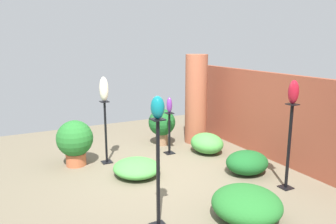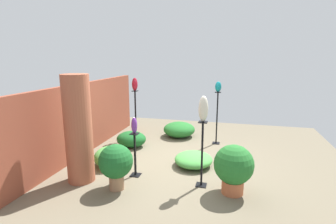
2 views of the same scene
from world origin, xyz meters
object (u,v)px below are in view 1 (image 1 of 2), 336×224
Objects in this scene: art_vase_ivory at (104,89)px; potted_plant_walkway_edge at (75,140)px; pedestal_violet at (169,135)px; art_vase_ruby at (293,92)px; potted_plant_mid_left at (162,123)px; pedestal_teal at (158,178)px; pedestal_ivory at (106,135)px; art_vase_teal at (158,107)px; art_vase_violet at (169,105)px; pedestal_ruby at (289,150)px; brick_pillar at (196,99)px.

potted_plant_walkway_edge is at bearing -103.70° from art_vase_ivory.
art_vase_ruby reaches higher than pedestal_violet.
pedestal_teal is at bearing -27.23° from potted_plant_mid_left.
pedestal_ivory is 4.39× the size of art_vase_teal.
potted_plant_mid_left is at bearing -165.30° from art_vase_ruby.
potted_plant_walkway_edge is at bearing -96.91° from pedestal_violet.
pedestal_ivory is at bearing 178.01° from art_vase_teal.
pedestal_teal is 5.12× the size of art_vase_teal.
art_vase_teal is 2.91m from art_vase_violet.
pedestal_ruby is 2.61m from art_vase_violet.
art_vase_ruby is at bearing 91.34° from art_vase_teal.
art_vase_ruby reaches higher than pedestal_teal.
art_vase_violet is at bearing 83.09° from potted_plant_walkway_edge.
art_vase_teal reaches higher than art_vase_violet.
pedestal_ruby is at bearing 91.34° from art_vase_teal.
art_vase_ivory reaches higher than potted_plant_walkway_edge.
pedestal_ruby reaches higher than potted_plant_mid_left.
brick_pillar is 2.95m from potted_plant_walkway_edge.
brick_pillar reaches higher than pedestal_ivory.
art_vase_teal is 0.32× the size of potted_plant_walkway_edge.
brick_pillar is 5.57× the size of art_vase_ruby.
pedestal_ivory is at bearing -93.98° from pedestal_violet.
pedestal_teal is 3.09× the size of art_vase_ivory.
brick_pillar is at bearing 179.35° from art_vase_ruby.
pedestal_ruby is 3.49m from art_vase_ivory.
brick_pillar is at bearing 140.51° from art_vase_teal.
art_vase_ruby is (-0.06, 2.38, 0.94)m from pedestal_teal.
pedestal_teal is 2.75m from potted_plant_walkway_edge.
potted_plant_walkway_edge is at bearing -85.54° from brick_pillar.
pedestal_violet is at bearing 0.00° from art_vase_violet.
pedestal_teal reaches higher than art_vase_violet.
art_vase_ruby is 3.39m from art_vase_ivory.
pedestal_violet is (0.46, -0.95, -0.64)m from brick_pillar.
pedestal_ruby is 4.29× the size of art_vase_violet.
potted_plant_mid_left is (-3.08, 1.58, -0.16)m from pedestal_teal.
pedestal_ivory reaches higher than pedestal_violet.
art_vase_teal is 2.56m from art_vase_ivory.
pedestal_violet is 1.00× the size of potted_plant_walkway_edge.
art_vase_ivory reaches higher than potted_plant_mid_left.
pedestal_ivory reaches higher than art_vase_violet.
pedestal_ivory reaches higher than potted_plant_walkway_edge.
art_vase_teal is at bearing 0.00° from pedestal_teal.
potted_plant_mid_left is at bearing 100.41° from potted_plant_walkway_edge.
pedestal_violet is 3.16× the size of art_vase_teal.
art_vase_violet is at bearing -11.78° from potted_plant_mid_left.
art_vase_ruby reaches higher than art_vase_violet.
art_vase_violet is 0.70× the size of art_vase_ivory.
pedestal_ivory is 3.77× the size of art_vase_violet.
potted_plant_walkway_edge is (-0.14, -0.58, -0.98)m from art_vase_ivory.
art_vase_violet is at bearing -159.05° from pedestal_ruby.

